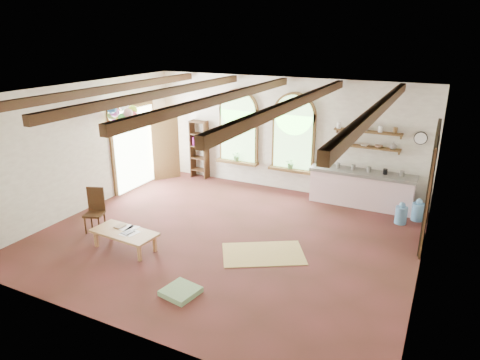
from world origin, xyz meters
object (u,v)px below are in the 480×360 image
Objects in this scene: kitchen_counter at (361,188)px; coffee_table at (124,234)px; side_chair at (95,219)px; balloon_cluster at (122,115)px.

coffee_table is (-3.94, -4.64, -0.12)m from kitchen_counter.
coffee_table is at bearing -130.32° from kitchen_counter.
side_chair is 0.88× the size of balloon_cluster.
side_chair reaches higher than kitchen_counter.
kitchen_counter is 1.84× the size of coffee_table.
coffee_table is at bearing -18.14° from side_chair.
kitchen_counter is 2.65× the size of side_chair.
balloon_cluster reaches higher than side_chair.
kitchen_counter is 6.08m from coffee_table.
coffee_table is 3.47m from balloon_cluster.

